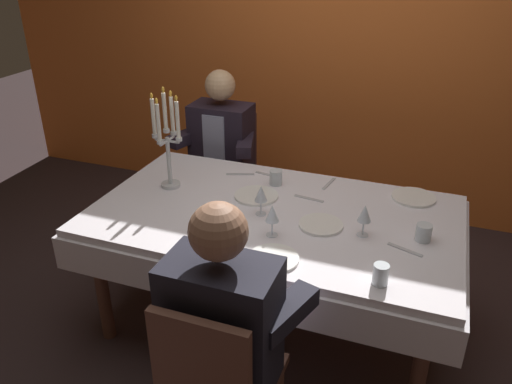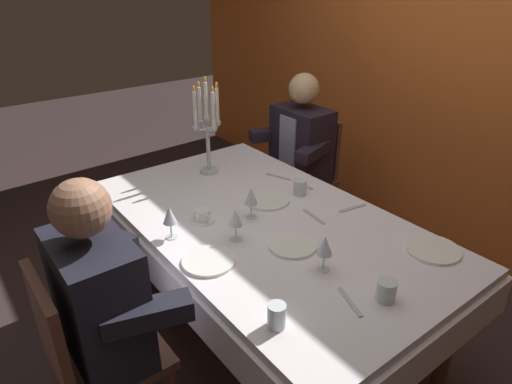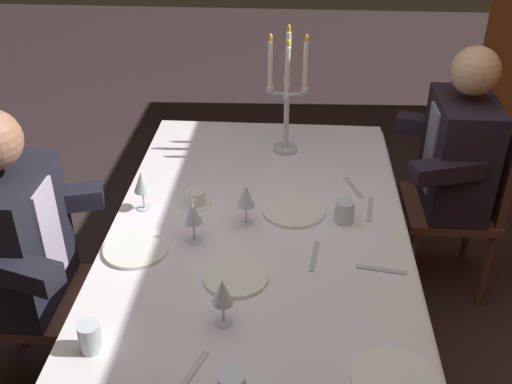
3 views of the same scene
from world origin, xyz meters
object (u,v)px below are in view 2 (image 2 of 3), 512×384
Objects in this scene: seated_diner_0 at (302,144)px; dinner_plate_3 at (292,245)px; coffee_cup_0 at (203,216)px; seated_diner_1 at (98,301)px; dinner_plate_1 at (267,200)px; candelabra at (207,129)px; wine_glass_0 at (236,218)px; water_tumbler_0 at (386,291)px; wine_glass_1 at (170,216)px; water_tumbler_2 at (277,316)px; dining_table at (265,239)px; wine_glass_3 at (325,246)px; wine_glass_2 at (251,197)px; dinner_plate_2 at (209,261)px; water_tumbler_1 at (300,187)px; dinner_plate_0 at (433,249)px.

dinner_plate_3 is at bearing -44.56° from seated_diner_0.
seated_diner_1 is at bearing -67.11° from coffee_cup_0.
coffee_cup_0 is 0.11× the size of seated_diner_1.
dinner_plate_3 is 0.18× the size of seated_diner_0.
dinner_plate_3 is (0.41, -0.19, 0.00)m from dinner_plate_1.
wine_glass_0 is at bearing -23.14° from candelabra.
seated_diner_0 is (-0.96, 0.94, -0.01)m from dinner_plate_3.
dinner_plate_1 is 0.91m from water_tumbler_0.
wine_glass_1 is 1.76× the size of water_tumbler_2.
water_tumbler_0 is (1.41, -0.10, -0.24)m from candelabra.
wine_glass_3 is at bearing -8.38° from dining_table.
water_tumbler_2 is (0.67, -0.39, -0.07)m from wine_glass_2.
coffee_cup_0 is at bearing 167.22° from water_tumbler_2.
dinner_plate_1 is 1.06× the size of dinner_plate_2.
water_tumbler_1 is 0.66× the size of coffee_cup_0.
dinner_plate_1 is (0.51, 0.05, -0.27)m from candelabra.
candelabra is at bearing -157.09° from water_tumbler_1.
dinner_plate_0 is 0.62m from dinner_plate_3.
dining_table is 23.23× the size of water_tumbler_0.
water_tumbler_0 reaches higher than dinner_plate_3.
dinner_plate_3 is at bearing 132.21° from water_tumbler_2.
dinner_plate_1 is at bearing 120.95° from wine_glass_0.
coffee_cup_0 reaches higher than dinner_plate_0.
wine_glass_3 is at bearing 20.54° from wine_glass_0.
seated_diner_0 is at bearing 140.64° from wine_glass_3.
dinner_plate_3 is 1.34m from seated_diner_0.
dinner_plate_2 is 0.47m from water_tumbler_2.
water_tumbler_2 reaches higher than dinner_plate_2.
wine_glass_2 is at bearing 117.65° from dinner_plate_2.
wine_glass_1 is (-0.40, -0.40, 0.11)m from dinner_plate_3.
water_tumbler_0 is at bearing -4.15° from candelabra.
water_tumbler_2 is at bearing -108.77° from water_tumbler_0.
water_tumbler_0 is (0.90, -0.15, 0.03)m from dinner_plate_1.
coffee_cup_0 is at bearing -119.34° from wine_glass_2.
coffee_cup_0 is at bearing -164.07° from wine_glass_3.
dining_table is 0.53m from wine_glass_1.
coffee_cup_0 is at bearing -141.54° from dinner_plate_0.
candelabra reaches higher than dinner_plate_2.
wine_glass_3 is at bearing -39.36° from seated_diner_0.
wine_glass_2 is 1.13m from seated_diner_0.
wine_glass_1 is at bearing -92.59° from water_tumbler_1.
water_tumbler_2 is (0.74, 0.02, -0.07)m from wine_glass_1.
seated_diner_0 is at bearing 134.55° from water_tumbler_2.
dinner_plate_0 is 1.81× the size of coffee_cup_0.
water_tumbler_0 is (0.08, -0.43, 0.03)m from dinner_plate_0.
dining_table is 0.37m from water_tumbler_1.
dinner_plate_0 is 0.86m from water_tumbler_2.
wine_glass_2 is at bearing -55.82° from seated_diner_0.
dinner_plate_2 is 0.39m from dinner_plate_3.
dining_table is 8.11× the size of dinner_plate_0.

